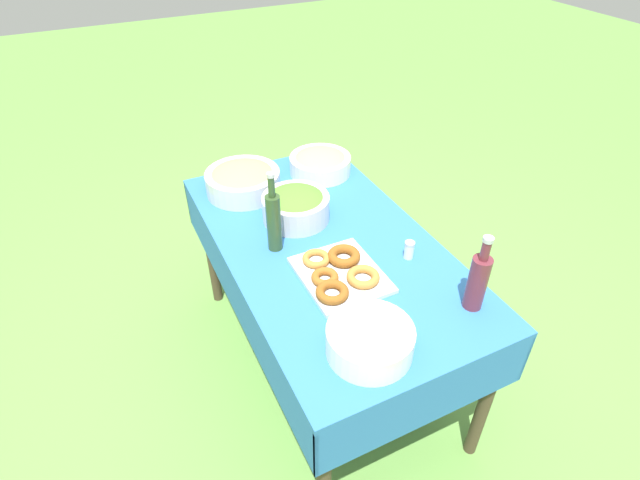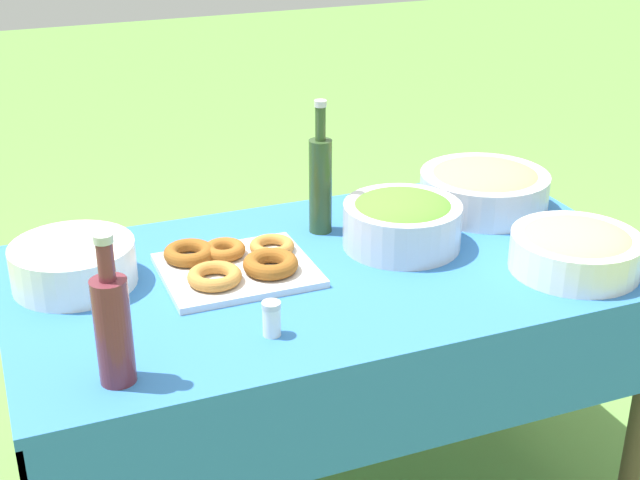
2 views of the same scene
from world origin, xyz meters
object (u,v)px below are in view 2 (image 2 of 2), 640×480
pasta_bowl (576,248)px  bread_bowl (484,187)px  olive_oil_bottle (320,181)px  donut_platter (236,264)px  wine_bottle (113,326)px  salad_bowl (402,220)px  plate_stack (74,264)px

pasta_bowl → bread_bowl: size_ratio=0.87×
olive_oil_bottle → pasta_bowl: bearing=137.5°
donut_platter → wine_bottle: 0.48m
wine_bottle → bread_bowl: (-1.04, -0.46, -0.05)m
pasta_bowl → bread_bowl: (0.00, -0.39, 0.01)m
olive_oil_bottle → salad_bowl: bearing=133.9°
pasta_bowl → wine_bottle: size_ratio=1.01×
bread_bowl → olive_oil_bottle: bearing=-3.3°
donut_platter → olive_oil_bottle: (-0.26, -0.14, 0.11)m
plate_stack → salad_bowl: bearing=173.4°
donut_platter → wine_bottle: size_ratio=1.16×
pasta_bowl → donut_platter: (0.72, -0.27, -0.03)m
pasta_bowl → olive_oil_bottle: size_ratio=0.88×
olive_oil_bottle → bread_bowl: 0.46m
plate_stack → wine_bottle: wine_bottle is taller
donut_platter → salad_bowl: bearing=178.7°
salad_bowl → bread_bowl: salad_bowl is taller
salad_bowl → bread_bowl: 0.33m
olive_oil_bottle → bread_bowl: bearing=176.7°
donut_platter → olive_oil_bottle: olive_oil_bottle is taller
salad_bowl → donut_platter: size_ratio=0.83×
plate_stack → wine_bottle: (-0.02, 0.42, 0.07)m
pasta_bowl → olive_oil_bottle: olive_oil_bottle is taller
bread_bowl → donut_platter: bearing=9.4°
pasta_bowl → olive_oil_bottle: (0.45, -0.42, 0.08)m
pasta_bowl → donut_platter: size_ratio=0.87×
donut_platter → wine_bottle: wine_bottle is taller
donut_platter → wine_bottle: bearing=46.3°
pasta_bowl → plate_stack: pasta_bowl is taller
pasta_bowl → wine_bottle: wine_bottle is taller
olive_oil_bottle → bread_bowl: size_ratio=1.00×
pasta_bowl → wine_bottle: (1.04, 0.07, 0.06)m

